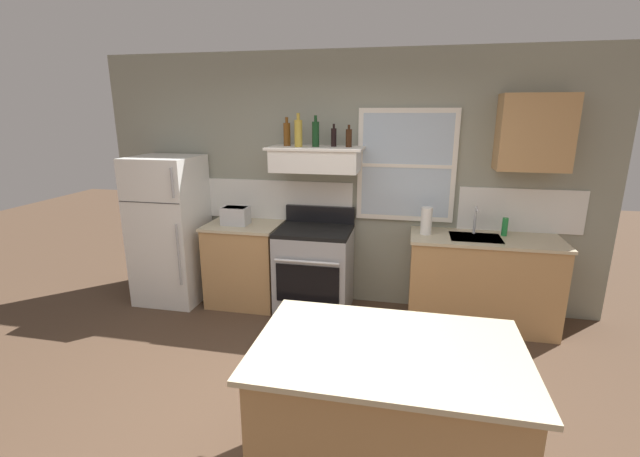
{
  "coord_description": "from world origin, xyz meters",
  "views": [
    {
      "loc": [
        0.71,
        -2.37,
        2.09
      ],
      "look_at": [
        -0.05,
        1.2,
        1.1
      ],
      "focal_mm": 24.29,
      "sensor_mm": 36.0,
      "label": 1
    }
  ],
  "objects_px": {
    "bottle_dark_green_wine": "(316,134)",
    "paper_towel_roll": "(426,221)",
    "bottle_champagne_gold_foil": "(298,133)",
    "kitchen_island": "(385,421)",
    "toaster": "(236,215)",
    "stove_range": "(315,269)",
    "refrigerator": "(170,230)",
    "dish_soap_bottle": "(505,227)",
    "bottle_amber_wine": "(287,134)",
    "bottle_brown_stout": "(349,138)",
    "bottle_balsamic_dark": "(334,137)"
  },
  "relations": [
    {
      "from": "bottle_dark_green_wine",
      "to": "paper_towel_roll",
      "type": "distance_m",
      "value": 1.4
    },
    {
      "from": "refrigerator",
      "to": "dish_soap_bottle",
      "type": "relative_size",
      "value": 9.03
    },
    {
      "from": "stove_range",
      "to": "kitchen_island",
      "type": "distance_m",
      "value": 2.37
    },
    {
      "from": "bottle_brown_stout",
      "to": "dish_soap_bottle",
      "type": "height_order",
      "value": "bottle_brown_stout"
    },
    {
      "from": "bottle_champagne_gold_foil",
      "to": "bottle_balsamic_dark",
      "type": "distance_m",
      "value": 0.36
    },
    {
      "from": "refrigerator",
      "to": "dish_soap_bottle",
      "type": "xyz_separation_m",
      "value": [
        3.53,
        0.16,
        0.19
      ]
    },
    {
      "from": "bottle_dark_green_wine",
      "to": "bottle_brown_stout",
      "type": "bearing_deg",
      "value": 5.83
    },
    {
      "from": "bottle_amber_wine",
      "to": "bottle_balsamic_dark",
      "type": "distance_m",
      "value": 0.49
    },
    {
      "from": "bottle_champagne_gold_foil",
      "to": "kitchen_island",
      "type": "height_order",
      "value": "bottle_champagne_gold_foil"
    },
    {
      "from": "bottle_amber_wine",
      "to": "bottle_champagne_gold_foil",
      "type": "relative_size",
      "value": 0.88
    },
    {
      "from": "toaster",
      "to": "bottle_brown_stout",
      "type": "relative_size",
      "value": 1.36
    },
    {
      "from": "bottle_champagne_gold_foil",
      "to": "bottle_dark_green_wine",
      "type": "relative_size",
      "value": 1.07
    },
    {
      "from": "stove_range",
      "to": "dish_soap_bottle",
      "type": "distance_m",
      "value": 1.96
    },
    {
      "from": "bottle_dark_green_wine",
      "to": "kitchen_island",
      "type": "xyz_separation_m",
      "value": [
        0.89,
        -2.29,
        -1.42
      ]
    },
    {
      "from": "refrigerator",
      "to": "toaster",
      "type": "relative_size",
      "value": 5.47
    },
    {
      "from": "bottle_balsamic_dark",
      "to": "paper_towel_roll",
      "type": "bearing_deg",
      "value": -6.95
    },
    {
      "from": "bottle_balsamic_dark",
      "to": "bottle_brown_stout",
      "type": "relative_size",
      "value": 1.03
    },
    {
      "from": "bottle_amber_wine",
      "to": "bottle_dark_green_wine",
      "type": "height_order",
      "value": "bottle_dark_green_wine"
    },
    {
      "from": "bottle_champagne_gold_foil",
      "to": "bottle_dark_green_wine",
      "type": "height_order",
      "value": "bottle_champagne_gold_foil"
    },
    {
      "from": "bottle_balsamic_dark",
      "to": "kitchen_island",
      "type": "xyz_separation_m",
      "value": [
        0.72,
        -2.36,
        -1.38
      ]
    },
    {
      "from": "bottle_champagne_gold_foil",
      "to": "dish_soap_bottle",
      "type": "bearing_deg",
      "value": 2.39
    },
    {
      "from": "refrigerator",
      "to": "bottle_dark_green_wine",
      "type": "relative_size",
      "value": 5.28
    },
    {
      "from": "toaster",
      "to": "bottle_champagne_gold_foil",
      "type": "distance_m",
      "value": 1.12
    },
    {
      "from": "bottle_brown_stout",
      "to": "refrigerator",
      "type": "bearing_deg",
      "value": -175.86
    },
    {
      "from": "bottle_dark_green_wine",
      "to": "bottle_balsamic_dark",
      "type": "distance_m",
      "value": 0.19
    },
    {
      "from": "bottle_dark_green_wine",
      "to": "dish_soap_bottle",
      "type": "height_order",
      "value": "bottle_dark_green_wine"
    },
    {
      "from": "bottle_balsamic_dark",
      "to": "dish_soap_bottle",
      "type": "xyz_separation_m",
      "value": [
        1.71,
        -0.02,
        -0.84
      ]
    },
    {
      "from": "refrigerator",
      "to": "kitchen_island",
      "type": "distance_m",
      "value": 3.36
    },
    {
      "from": "stove_range",
      "to": "paper_towel_roll",
      "type": "distance_m",
      "value": 1.27
    },
    {
      "from": "toaster",
      "to": "stove_range",
      "type": "height_order",
      "value": "toaster"
    },
    {
      "from": "toaster",
      "to": "stove_range",
      "type": "bearing_deg",
      "value": -0.33
    },
    {
      "from": "paper_towel_roll",
      "to": "refrigerator",
      "type": "bearing_deg",
      "value": -178.76
    },
    {
      "from": "bottle_brown_stout",
      "to": "toaster",
      "type": "bearing_deg",
      "value": -174.5
    },
    {
      "from": "paper_towel_roll",
      "to": "bottle_dark_green_wine",
      "type": "bearing_deg",
      "value": 177.51
    },
    {
      "from": "refrigerator",
      "to": "bottle_champagne_gold_foil",
      "type": "xyz_separation_m",
      "value": [
        1.48,
        0.07,
        1.07
      ]
    },
    {
      "from": "bottle_amber_wine",
      "to": "bottle_dark_green_wine",
      "type": "relative_size",
      "value": 0.94
    },
    {
      "from": "toaster",
      "to": "bottle_balsamic_dark",
      "type": "relative_size",
      "value": 1.32
    },
    {
      "from": "bottle_champagne_gold_foil",
      "to": "bottle_brown_stout",
      "type": "xyz_separation_m",
      "value": [
        0.5,
        0.07,
        -0.05
      ]
    },
    {
      "from": "toaster",
      "to": "kitchen_island",
      "type": "relative_size",
      "value": 0.21
    },
    {
      "from": "bottle_champagne_gold_foil",
      "to": "bottle_balsamic_dark",
      "type": "height_order",
      "value": "bottle_champagne_gold_foil"
    },
    {
      "from": "bottle_champagne_gold_foil",
      "to": "dish_soap_bottle",
      "type": "relative_size",
      "value": 1.83
    },
    {
      "from": "refrigerator",
      "to": "paper_towel_roll",
      "type": "xyz_separation_m",
      "value": [
        2.78,
        0.06,
        0.23
      ]
    },
    {
      "from": "refrigerator",
      "to": "bottle_champagne_gold_foil",
      "type": "relative_size",
      "value": 4.94
    },
    {
      "from": "bottle_champagne_gold_foil",
      "to": "kitchen_island",
      "type": "xyz_separation_m",
      "value": [
        1.06,
        -2.25,
        -1.43
      ]
    },
    {
      "from": "bottle_dark_green_wine",
      "to": "bottle_brown_stout",
      "type": "relative_size",
      "value": 1.41
    },
    {
      "from": "paper_towel_roll",
      "to": "bottle_brown_stout",
      "type": "bearing_deg",
      "value": 174.07
    },
    {
      "from": "stove_range",
      "to": "bottle_dark_green_wine",
      "type": "relative_size",
      "value": 3.54
    },
    {
      "from": "bottle_champagne_gold_foil",
      "to": "refrigerator",
      "type": "bearing_deg",
      "value": -177.11
    },
    {
      "from": "refrigerator",
      "to": "bottle_dark_green_wine",
      "type": "bearing_deg",
      "value": 3.8
    },
    {
      "from": "bottle_amber_wine",
      "to": "dish_soap_bottle",
      "type": "xyz_separation_m",
      "value": [
        2.2,
        -0.01,
        -0.87
      ]
    }
  ]
}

